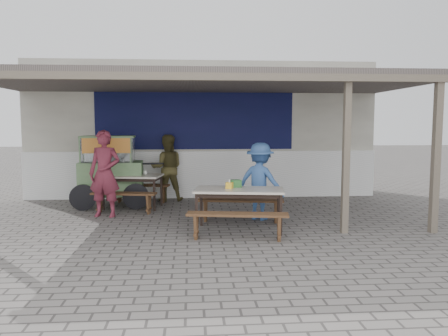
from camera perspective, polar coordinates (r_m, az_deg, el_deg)
ground at (r=8.40m, az=-2.16°, el=-7.24°), size 60.00×60.00×0.00m
back_wall at (r=11.77m, az=-2.86°, el=4.92°), size 9.00×1.28×3.50m
warung_roof at (r=9.13m, az=-2.34°, el=10.94°), size 9.00×4.21×2.81m
table_left at (r=10.04m, az=-11.84°, el=-1.34°), size 1.38×0.97×0.75m
bench_left_street at (r=9.48m, az=-12.95°, el=-3.84°), size 1.40×0.51×0.45m
bench_left_wall at (r=10.69m, az=-10.79°, el=-2.72°), size 1.40×0.51×0.45m
table_right at (r=7.72m, az=1.98°, el=-3.29°), size 1.65×0.99×0.75m
bench_right_street at (r=7.14m, az=1.75°, el=-6.75°), size 1.68×0.53×0.45m
bench_right_wall at (r=8.43m, az=2.16°, el=-4.81°), size 1.68×0.53×0.45m
vendor_cart at (r=10.26m, az=-14.63°, el=-0.06°), size 2.03×0.86×1.63m
patron_street_side at (r=9.21m, az=-15.32°, el=-0.70°), size 0.72×0.54×1.78m
patron_wall_side at (r=10.82m, az=-7.45°, el=0.02°), size 0.83×0.67×1.64m
patron_right_table at (r=8.65m, az=4.75°, el=-1.75°), size 1.13×1.02×1.53m
tissue_box at (r=7.75m, az=0.72°, el=-2.29°), size 0.15×0.15×0.11m
donation_box at (r=7.90m, az=1.47°, el=-2.05°), size 0.23×0.18×0.13m
condiment_jar at (r=10.14m, az=-10.25°, el=-0.54°), size 0.08×0.08×0.09m
condiment_bowl at (r=10.06m, az=-13.37°, el=-0.78°), size 0.18×0.18×0.04m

